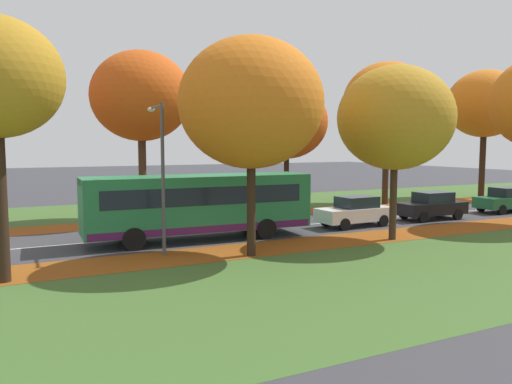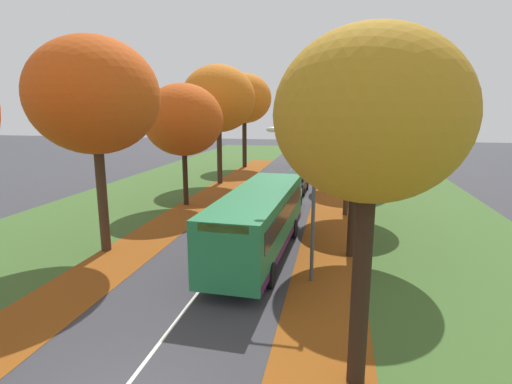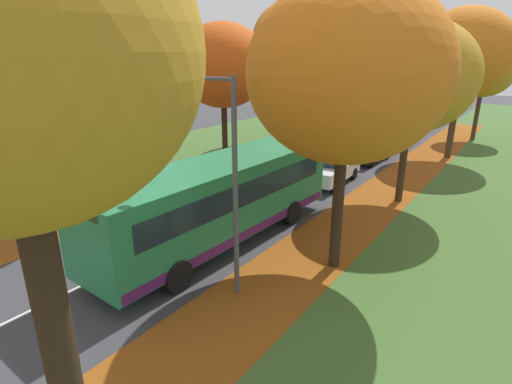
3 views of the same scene
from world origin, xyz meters
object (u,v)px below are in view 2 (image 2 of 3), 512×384
tree_left_near (94,96)px  bus (259,219)px  tree_left_mid (183,120)px  tree_right_nearest (371,118)px  tree_left_distant (244,99)px  car_black_following (296,182)px  tree_right_far (349,108)px  tree_right_near (357,124)px  tree_right_mid (349,126)px  tree_left_far (218,99)px  streetlamp_right (305,187)px  car_red_fourth_in_line (305,160)px  tree_right_distant (351,121)px  car_green_third_in_line (301,170)px  car_white_lead (287,197)px

tree_left_near → bus: (7.25, 0.82, -5.43)m
tree_left_mid → tree_right_nearest: bearing=-56.9°
tree_left_distant → bus: 28.89m
tree_left_distant → car_black_following: 16.39m
tree_left_near → car_black_following: size_ratio=2.29×
tree_left_near → tree_right_far: bearing=59.2°
tree_right_near → car_black_following: bearing=106.0°
tree_left_near → tree_left_distant: tree_left_distant is taller
tree_right_near → bus: tree_right_near is taller
tree_left_near → tree_right_mid: tree_left_near is taller
bus → car_black_following: bearing=89.2°
tree_left_distant → bus: tree_left_distant is taller
tree_right_nearest → tree_right_near: bearing=89.3°
tree_right_mid → tree_left_far: bearing=140.5°
streetlamp_right → tree_right_far: bearing=84.6°
car_red_fourth_in_line → tree_left_near: bearing=-103.5°
bus → car_black_following: (0.20, 14.37, -0.89)m
tree_left_mid → streetlamp_right: bearing=-50.4°
tree_left_mid → tree_right_distant: size_ratio=1.13×
car_green_third_in_line → streetlamp_right: bearing=-84.7°
tree_left_distant → car_white_lead: bearing=-68.7°
tree_left_near → tree_right_mid: (11.27, 8.83, -1.55)m
tree_right_far → tree_left_mid: bearing=-138.5°
tree_right_near → car_red_fourth_in_line: size_ratio=2.02×
tree_left_mid → streetlamp_right: tree_left_mid is taller
tree_left_distant → car_black_following: tree_left_distant is taller
tree_right_nearest → tree_right_near: 8.79m
tree_left_near → bus: size_ratio=0.93×
bus → car_white_lead: bearing=88.5°
tree_left_far → tree_right_near: 19.74m
streetlamp_right → car_black_following: (-2.02, 16.75, -2.92)m
tree_right_distant → tree_right_mid: bearing=-92.0°
tree_right_near → car_red_fourth_in_line: bearing=98.6°
tree_left_distant → car_red_fourth_in_line: (6.86, 1.42, -6.87)m
tree_left_far → tree_left_near: bearing=-91.1°
car_white_lead → streetlamp_right: bearing=-79.9°
tree_left_near → tree_left_distant: (0.23, 28.19, 0.55)m
tree_right_far → car_black_following: (-3.99, -4.01, -5.86)m
tree_left_mid → car_green_third_in_line: bearing=61.1°
tree_right_mid → car_green_third_in_line: 14.51m
tree_left_mid → tree_right_nearest: (10.88, -16.68, 0.56)m
tree_left_distant → tree_left_mid: bearing=-89.6°
tree_right_near → tree_right_far: tree_right_far is taller
tree_left_distant → tree_right_nearest: size_ratio=1.25×
tree_left_near → car_green_third_in_line: bearing=71.6°
bus → car_red_fourth_in_line: size_ratio=2.49×
tree_right_nearest → bus: size_ratio=0.80×
streetlamp_right → car_white_lead: 11.71m
car_white_lead → car_red_fourth_in_line: same height
car_red_fourth_in_line → tree_right_distant: bearing=-31.0°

